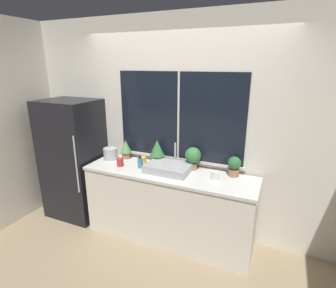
{
  "coord_description": "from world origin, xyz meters",
  "views": [
    {
      "loc": [
        1.15,
        -2.36,
        2.14
      ],
      "look_at": [
        -0.01,
        0.28,
        1.25
      ],
      "focal_mm": 28.0,
      "sensor_mm": 36.0,
      "label": 1
    }
  ],
  "objects_px": {
    "sink": "(168,168)",
    "potted_plant_far_right": "(234,166)",
    "potted_plant_far_left": "(126,148)",
    "soap_bottle": "(140,163)",
    "mug_yellow": "(143,160)",
    "mug_white": "(215,175)",
    "mug_red": "(120,162)",
    "kettle": "(110,153)",
    "potted_plant_center_left": "(157,150)",
    "refrigerator": "(74,159)",
    "potted_plant_center_right": "(193,157)"
  },
  "relations": [
    {
      "from": "sink",
      "to": "potted_plant_far_right",
      "type": "height_order",
      "value": "sink"
    },
    {
      "from": "potted_plant_far_left",
      "to": "potted_plant_far_right",
      "type": "xyz_separation_m",
      "value": [
        1.44,
        -0.0,
        -0.02
      ]
    },
    {
      "from": "sink",
      "to": "soap_bottle",
      "type": "height_order",
      "value": "sink"
    },
    {
      "from": "mug_yellow",
      "to": "sink",
      "type": "bearing_deg",
      "value": -13.13
    },
    {
      "from": "mug_white",
      "to": "mug_red",
      "type": "bearing_deg",
      "value": -175.59
    },
    {
      "from": "potted_plant_far_right",
      "to": "sink",
      "type": "bearing_deg",
      "value": -166.28
    },
    {
      "from": "mug_yellow",
      "to": "mug_red",
      "type": "height_order",
      "value": "mug_red"
    },
    {
      "from": "sink",
      "to": "mug_white",
      "type": "height_order",
      "value": "sink"
    },
    {
      "from": "potted_plant_far_left",
      "to": "mug_yellow",
      "type": "height_order",
      "value": "potted_plant_far_left"
    },
    {
      "from": "soap_bottle",
      "to": "mug_red",
      "type": "bearing_deg",
      "value": -167.71
    },
    {
      "from": "potted_plant_far_left",
      "to": "kettle",
      "type": "height_order",
      "value": "potted_plant_far_left"
    },
    {
      "from": "sink",
      "to": "potted_plant_center_left",
      "type": "relative_size",
      "value": 1.66
    },
    {
      "from": "refrigerator",
      "to": "potted_plant_center_right",
      "type": "bearing_deg",
      "value": 6.5
    },
    {
      "from": "potted_plant_center_left",
      "to": "mug_white",
      "type": "distance_m",
      "value": 0.83
    },
    {
      "from": "refrigerator",
      "to": "kettle",
      "type": "bearing_deg",
      "value": 8.07
    },
    {
      "from": "sink",
      "to": "potted_plant_far_right",
      "type": "bearing_deg",
      "value": 13.72
    },
    {
      "from": "refrigerator",
      "to": "mug_red",
      "type": "xyz_separation_m",
      "value": [
        0.83,
        -0.08,
        0.11
      ]
    },
    {
      "from": "potted_plant_center_left",
      "to": "mug_white",
      "type": "xyz_separation_m",
      "value": [
        0.8,
        -0.18,
        -0.14
      ]
    },
    {
      "from": "mug_red",
      "to": "kettle",
      "type": "distance_m",
      "value": 0.31
    },
    {
      "from": "potted_plant_center_right",
      "to": "sink",
      "type": "bearing_deg",
      "value": -143.65
    },
    {
      "from": "mug_white",
      "to": "kettle",
      "type": "relative_size",
      "value": 0.51
    },
    {
      "from": "sink",
      "to": "mug_red",
      "type": "bearing_deg",
      "value": -171.64
    },
    {
      "from": "potted_plant_far_right",
      "to": "potted_plant_center_left",
      "type": "bearing_deg",
      "value": 180.0
    },
    {
      "from": "potted_plant_far_left",
      "to": "kettle",
      "type": "bearing_deg",
      "value": -147.32
    },
    {
      "from": "potted_plant_center_right",
      "to": "mug_white",
      "type": "distance_m",
      "value": 0.39
    },
    {
      "from": "sink",
      "to": "mug_yellow",
      "type": "relative_size",
      "value": 5.5
    },
    {
      "from": "potted_plant_center_right",
      "to": "mug_yellow",
      "type": "xyz_separation_m",
      "value": [
        -0.64,
        -0.09,
        -0.12
      ]
    },
    {
      "from": "sink",
      "to": "kettle",
      "type": "relative_size",
      "value": 2.83
    },
    {
      "from": "potted_plant_far_right",
      "to": "mug_red",
      "type": "relative_size",
      "value": 2.28
    },
    {
      "from": "potted_plant_far_left",
      "to": "potted_plant_far_right",
      "type": "relative_size",
      "value": 1.1
    },
    {
      "from": "refrigerator",
      "to": "mug_yellow",
      "type": "distance_m",
      "value": 1.07
    },
    {
      "from": "refrigerator",
      "to": "sink",
      "type": "bearing_deg",
      "value": 0.53
    },
    {
      "from": "mug_yellow",
      "to": "mug_red",
      "type": "bearing_deg",
      "value": -141.41
    },
    {
      "from": "potted_plant_far_left",
      "to": "potted_plant_center_right",
      "type": "xyz_separation_m",
      "value": [
        0.95,
        -0.0,
        0.02
      ]
    },
    {
      "from": "refrigerator",
      "to": "sink",
      "type": "xyz_separation_m",
      "value": [
        1.46,
        0.01,
        0.11
      ]
    },
    {
      "from": "sink",
      "to": "mug_white",
      "type": "bearing_deg",
      "value": 0.01
    },
    {
      "from": "soap_bottle",
      "to": "mug_yellow",
      "type": "distance_m",
      "value": 0.13
    },
    {
      "from": "refrigerator",
      "to": "kettle",
      "type": "xyz_separation_m",
      "value": [
        0.58,
        0.08,
        0.14
      ]
    },
    {
      "from": "potted_plant_far_left",
      "to": "potted_plant_far_right",
      "type": "distance_m",
      "value": 1.44
    },
    {
      "from": "mug_white",
      "to": "potted_plant_far_left",
      "type": "bearing_deg",
      "value": 171.94
    },
    {
      "from": "sink",
      "to": "potted_plant_far_right",
      "type": "distance_m",
      "value": 0.76
    },
    {
      "from": "sink",
      "to": "kettle",
      "type": "distance_m",
      "value": 0.88
    },
    {
      "from": "potted_plant_far_right",
      "to": "mug_yellow",
      "type": "distance_m",
      "value": 1.14
    },
    {
      "from": "potted_plant_far_right",
      "to": "soap_bottle",
      "type": "height_order",
      "value": "potted_plant_far_right"
    },
    {
      "from": "potted_plant_center_left",
      "to": "refrigerator",
      "type": "bearing_deg",
      "value": -170.98
    },
    {
      "from": "refrigerator",
      "to": "mug_red",
      "type": "bearing_deg",
      "value": -5.36
    },
    {
      "from": "refrigerator",
      "to": "kettle",
      "type": "distance_m",
      "value": 0.6
    },
    {
      "from": "potted_plant_center_right",
      "to": "kettle",
      "type": "distance_m",
      "value": 1.13
    },
    {
      "from": "refrigerator",
      "to": "mug_white",
      "type": "relative_size",
      "value": 17.79
    },
    {
      "from": "sink",
      "to": "potted_plant_center_right",
      "type": "distance_m",
      "value": 0.33
    }
  ]
}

